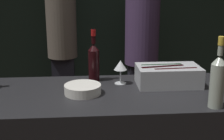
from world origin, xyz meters
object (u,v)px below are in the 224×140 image
red_wine_bottle_tall (94,60)px  person_blond_tee (142,48)px  wine_glass (120,66)px  person_in_hoodie (62,41)px  rose_wine_bottle (218,79)px  bowl_white (83,89)px  ice_bin_with_bottles (168,75)px

red_wine_bottle_tall → person_blond_tee: 1.56m
wine_glass → person_in_hoodie: (-0.48, 1.65, -0.14)m
person_in_hoodie → red_wine_bottle_tall: bearing=-13.8°
red_wine_bottle_tall → person_in_hoodie: (-0.32, 1.57, -0.16)m
red_wine_bottle_tall → person_in_hoodie: 1.61m
person_blond_tee → red_wine_bottle_tall: bearing=39.8°
rose_wine_bottle → person_in_hoodie: 2.26m
bowl_white → rose_wine_bottle: (0.66, -0.25, 0.12)m
wine_glass → rose_wine_bottle: 0.60m
person_blond_tee → person_in_hoodie: bearing=-37.9°
bowl_white → person_in_hoodie: size_ratio=0.11×
ice_bin_with_bottles → red_wine_bottle_tall: 0.46m
person_blond_tee → ice_bin_with_bottles: bearing=56.7°
bowl_white → rose_wine_bottle: rose_wine_bottle is taller
bowl_white → wine_glass: 0.29m
person_in_hoodie → bowl_white: bearing=-17.4°
bowl_white → person_blond_tee: (0.63, 1.68, -0.13)m
ice_bin_with_bottles → person_blond_tee: bearing=85.7°
red_wine_bottle_tall → bowl_white: bearing=-106.1°
ice_bin_with_bottles → red_wine_bottle_tall: (-0.44, 0.13, 0.07)m
wine_glass → red_wine_bottle_tall: red_wine_bottle_tall is taller
bowl_white → person_in_hoodie: person_in_hoodie is taller
wine_glass → rose_wine_bottle: rose_wine_bottle is taller
ice_bin_with_bottles → person_blond_tee: size_ratio=0.22×
ice_bin_with_bottles → bowl_white: size_ratio=1.82×
bowl_white → wine_glass: (0.23, 0.16, 0.08)m
red_wine_bottle_tall → rose_wine_bottle: bearing=-39.4°
ice_bin_with_bottles → bowl_white: ice_bin_with_bottles is taller
wine_glass → person_in_hoodie: person_in_hoodie is taller
person_in_hoodie → rose_wine_bottle: bearing=-1.4°
bowl_white → person_blond_tee: person_blond_tee is taller
rose_wine_bottle → bowl_white: bearing=159.5°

